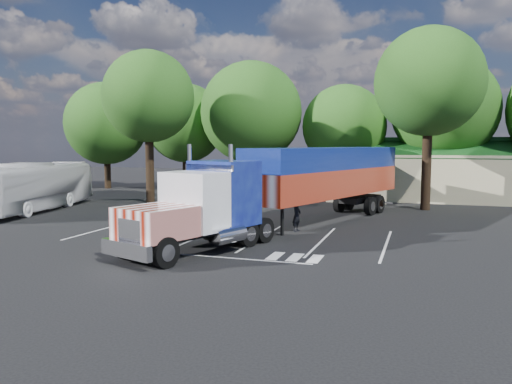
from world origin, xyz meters
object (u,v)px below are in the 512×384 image
(tour_bus, at_px, (35,187))
(silver_sedan, at_px, (431,194))
(bicycle, at_px, (298,200))
(woman, at_px, (297,215))
(semi_truck, at_px, (301,180))

(tour_bus, xyz_separation_m, silver_sedan, (28.00, 15.15, -1.12))
(bicycle, bearing_deg, woman, -102.13)
(bicycle, relative_size, tour_bus, 0.14)
(semi_truck, height_order, silver_sedan, semi_truck)
(bicycle, xyz_separation_m, tour_bus, (-17.80, -9.15, 1.32))
(woman, distance_m, silver_sedan, 19.10)
(woman, bearing_deg, tour_bus, 95.06)
(woman, relative_size, tour_bus, 0.14)
(semi_truck, distance_m, woman, 2.54)
(woman, bearing_deg, semi_truck, 16.93)
(bicycle, bearing_deg, tour_bus, -178.08)
(semi_truck, bearing_deg, woman, -65.18)
(bicycle, bearing_deg, silver_sedan, 5.20)
(tour_bus, bearing_deg, silver_sedan, 16.53)
(tour_bus, bearing_deg, semi_truck, -13.94)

